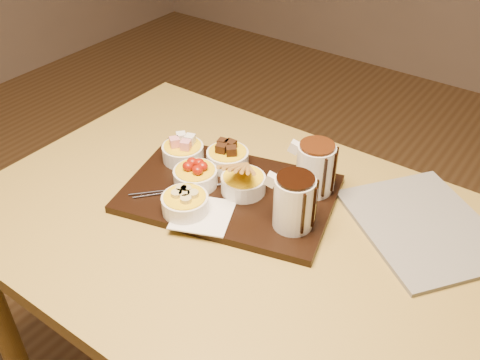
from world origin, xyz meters
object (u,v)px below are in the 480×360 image
Objects in this scene: newspaper at (424,226)px; pitcher_milk_chocolate at (315,169)px; bowl_strawberries at (195,177)px; dining_table at (248,259)px; serving_board at (229,193)px; pitcher_dark_chocolate at (294,203)px.

pitcher_milk_chocolate is at bearing -133.50° from newspaper.
bowl_strawberries is 0.50m from newspaper.
pitcher_milk_chocolate reaches higher than dining_table.
dining_table is at bearing -46.49° from serving_board.
dining_table is 0.38m from newspaper.
bowl_strawberries is 0.88× the size of pitcher_dark_chocolate.
pitcher_dark_chocolate is 0.36× the size of newspaper.
dining_table is 0.25m from pitcher_milk_chocolate.
bowl_strawberries is at bearing 169.58° from dining_table.
newspaper is at bearing 6.58° from serving_board.
newspaper reaches higher than dining_table.
pitcher_milk_chocolate is at bearing 31.31° from bowl_strawberries.
dining_table is 0.20m from pitcher_dark_chocolate.
pitcher_dark_chocolate is at bearing 2.27° from bowl_strawberries.
pitcher_milk_chocolate is (0.23, 0.14, 0.04)m from bowl_strawberries.
serving_board is at bearing 18.50° from bowl_strawberries.
dining_table is 0.22m from bowl_strawberries.
dining_table is at bearing -168.88° from pitcher_dark_chocolate.
newspaper is (0.24, 0.04, -0.07)m from pitcher_milk_chocolate.
pitcher_dark_chocolate reaches higher than newspaper.
newspaper is at bearing 22.98° from pitcher_dark_chocolate.
dining_table is 3.74× the size of newspaper.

